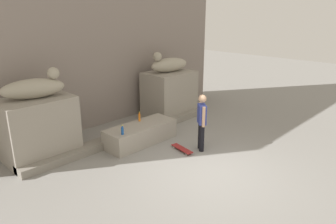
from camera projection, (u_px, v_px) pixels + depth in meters
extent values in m
plane|color=gray|center=(208.00, 171.00, 8.02)|extent=(40.00, 40.00, 0.00)
cube|color=gray|center=(88.00, 25.00, 10.34)|extent=(11.82, 0.60, 6.87)
cube|color=gray|center=(38.00, 128.00, 8.56)|extent=(1.87, 1.31, 1.70)
cube|color=gray|center=(169.00, 94.00, 12.07)|extent=(1.87, 1.31, 1.70)
ellipsoid|color=#A49C89|center=(33.00, 89.00, 8.22)|extent=(1.69, 0.93, 0.52)
sphere|color=#A49C89|center=(53.00, 73.00, 8.38)|extent=(0.32, 0.32, 0.32)
ellipsoid|color=#A49C89|center=(169.00, 65.00, 11.72)|extent=(1.66, 0.78, 0.52)
sphere|color=#A49C89|center=(157.00, 57.00, 11.29)|extent=(0.32, 0.32, 0.32)
cube|color=gray|center=(141.00, 134.00, 9.65)|extent=(2.30, 0.87, 0.59)
cylinder|color=black|center=(200.00, 135.00, 9.22)|extent=(0.14, 0.14, 0.82)
cylinder|color=black|center=(202.00, 138.00, 9.03)|extent=(0.14, 0.14, 0.82)
cube|color=#333F99|center=(202.00, 114.00, 8.91)|extent=(0.38, 0.41, 0.56)
sphere|color=tan|center=(202.00, 99.00, 8.77)|extent=(0.23, 0.23, 0.23)
cylinder|color=tan|center=(200.00, 112.00, 9.13)|extent=(0.09, 0.09, 0.58)
cylinder|color=tan|center=(204.00, 117.00, 8.70)|extent=(0.09, 0.09, 0.58)
cube|color=maroon|center=(182.00, 149.00, 9.15)|extent=(0.34, 0.82, 0.02)
cylinder|color=white|center=(190.00, 153.00, 8.97)|extent=(0.04, 0.06, 0.06)
cylinder|color=white|center=(187.00, 154.00, 8.89)|extent=(0.04, 0.06, 0.06)
cylinder|color=white|center=(178.00, 146.00, 9.44)|extent=(0.04, 0.06, 0.06)
cylinder|color=white|center=(174.00, 147.00, 9.36)|extent=(0.04, 0.06, 0.06)
cylinder|color=orange|center=(139.00, 118.00, 9.84)|extent=(0.07, 0.07, 0.24)
cylinder|color=orange|center=(139.00, 113.00, 9.79)|extent=(0.03, 0.03, 0.06)
cylinder|color=yellow|center=(139.00, 112.00, 9.78)|extent=(0.04, 0.04, 0.01)
cylinder|color=#194C99|center=(122.00, 131.00, 8.78)|extent=(0.08, 0.08, 0.21)
cylinder|color=#194C99|center=(122.00, 127.00, 8.74)|extent=(0.03, 0.03, 0.06)
cylinder|color=yellow|center=(122.00, 125.00, 8.73)|extent=(0.04, 0.04, 0.01)
cube|color=gray|center=(129.00, 134.00, 10.10)|extent=(7.02, 0.50, 0.22)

